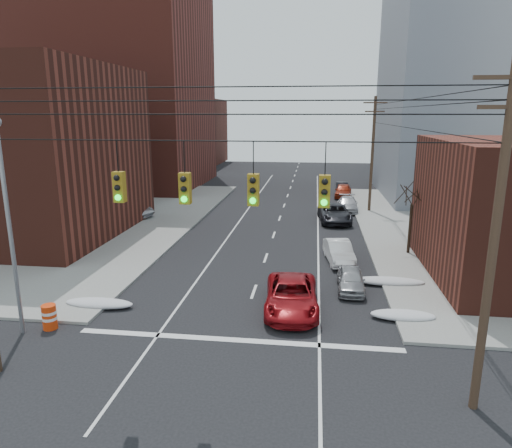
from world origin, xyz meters
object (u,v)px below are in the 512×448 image
(parked_car_e, at_px, (343,191))
(construction_barrel, at_px, (49,317))
(parked_car_d, at_px, (348,204))
(lot_car_c, at_px, (44,234))
(red_pickup, at_px, (292,296))
(parked_car_c, at_px, (334,213))
(lot_car_a, at_px, (66,229))
(parked_car_f, at_px, (342,188))
(lot_car_d, at_px, (110,206))
(lot_car_b, at_px, (130,209))
(parked_car_b, at_px, (339,252))
(parked_car_a, at_px, (351,279))

(parked_car_e, distance_m, construction_barrel, 38.24)
(parked_car_d, distance_m, lot_car_c, 27.32)
(red_pickup, bearing_deg, lot_car_c, 150.49)
(parked_car_c, relative_size, lot_car_a, 1.36)
(parked_car_f, bearing_deg, parked_car_e, -89.55)
(parked_car_d, relative_size, lot_car_c, 1.14)
(red_pickup, height_order, construction_barrel, red_pickup)
(parked_car_f, bearing_deg, lot_car_d, -146.07)
(parked_car_e, bearing_deg, lot_car_d, -146.20)
(lot_car_c, bearing_deg, parked_car_c, -57.38)
(parked_car_e, xyz_separation_m, lot_car_b, (-20.16, -13.31, 0.05))
(red_pickup, relative_size, parked_car_b, 1.29)
(red_pickup, distance_m, lot_car_c, 20.88)
(lot_car_b, height_order, construction_barrel, lot_car_b)
(parked_car_f, bearing_deg, parked_car_a, -91.69)
(lot_car_d, xyz_separation_m, construction_barrel, (7.72, -22.98, -0.23))
(parked_car_f, xyz_separation_m, construction_barrel, (-14.90, -37.93, -0.08))
(parked_car_b, relative_size, lot_car_d, 1.10)
(parked_car_a, relative_size, lot_car_d, 0.93)
(parked_car_b, relative_size, lot_car_b, 0.88)
(parked_car_d, bearing_deg, lot_car_a, -147.21)
(parked_car_d, height_order, lot_car_a, lot_car_a)
(parked_car_d, height_order, lot_car_b, lot_car_b)
(lot_car_b, bearing_deg, parked_car_f, -31.59)
(red_pickup, bearing_deg, construction_barrel, -165.45)
(parked_car_b, distance_m, lot_car_a, 20.75)
(parked_car_c, bearing_deg, parked_car_a, -94.32)
(parked_car_a, xyz_separation_m, construction_barrel, (-13.72, -6.42, -0.03))
(red_pickup, distance_m, construction_barrel, 11.17)
(lot_car_b, bearing_deg, lot_car_d, 86.23)
(parked_car_f, height_order, lot_car_d, lot_car_d)
(parked_car_b, xyz_separation_m, parked_car_d, (1.60, 16.21, -0.00))
(parked_car_c, bearing_deg, parked_car_b, -96.01)
(parked_car_b, relative_size, lot_car_a, 1.02)
(parked_car_d, xyz_separation_m, lot_car_a, (-22.13, -13.23, 0.14))
(parked_car_e, distance_m, lot_car_c, 32.17)
(parked_car_a, bearing_deg, lot_car_a, 160.69)
(parked_car_a, distance_m, parked_car_e, 28.82)
(parked_car_a, bearing_deg, parked_car_d, 87.97)
(red_pickup, bearing_deg, lot_car_d, 130.04)
(red_pickup, height_order, lot_car_d, red_pickup)
(parked_car_d, bearing_deg, parked_car_c, -104.99)
(parked_car_e, bearing_deg, lot_car_c, -130.15)
(parked_car_f, bearing_deg, parked_car_b, -92.98)
(parked_car_e, bearing_deg, construction_barrel, -107.55)
(lot_car_a, height_order, construction_barrel, lot_car_a)
(parked_car_e, height_order, construction_barrel, parked_car_e)
(lot_car_b, bearing_deg, parked_car_c, -67.74)
(parked_car_d, bearing_deg, construction_barrel, -116.54)
(parked_car_c, distance_m, parked_car_f, 15.34)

